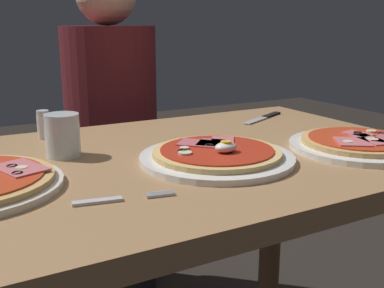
% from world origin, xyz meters
% --- Properties ---
extents(dining_table, '(1.19, 0.71, 0.72)m').
position_xyz_m(dining_table, '(0.00, 0.00, 0.60)').
color(dining_table, '#9E754C').
rests_on(dining_table, ground).
extents(pizza_foreground, '(0.30, 0.30, 0.05)m').
position_xyz_m(pizza_foreground, '(0.09, -0.08, 0.74)').
color(pizza_foreground, white).
rests_on(pizza_foreground, dining_table).
extents(pizza_across_right, '(0.29, 0.29, 0.03)m').
position_xyz_m(pizza_across_right, '(0.40, -0.15, 0.74)').
color(pizza_across_right, white).
rests_on(pizza_across_right, dining_table).
extents(water_glass_near, '(0.07, 0.07, 0.09)m').
position_xyz_m(water_glass_near, '(-0.17, 0.10, 0.76)').
color(water_glass_near, silver).
rests_on(water_glass_near, dining_table).
extents(fork, '(0.16, 0.04, 0.00)m').
position_xyz_m(fork, '(-0.16, -0.18, 0.73)').
color(fork, silver).
rests_on(fork, dining_table).
extents(knife, '(0.18, 0.10, 0.01)m').
position_xyz_m(knife, '(0.43, 0.22, 0.73)').
color(knife, silver).
rests_on(knife, dining_table).
extents(salt_shaker, '(0.03, 0.03, 0.07)m').
position_xyz_m(salt_shaker, '(-0.17, 0.28, 0.76)').
color(salt_shaker, white).
rests_on(salt_shaker, dining_table).
extents(diner_person, '(0.32, 0.32, 1.18)m').
position_xyz_m(diner_person, '(0.15, 0.72, 0.56)').
color(diner_person, black).
rests_on(diner_person, ground).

